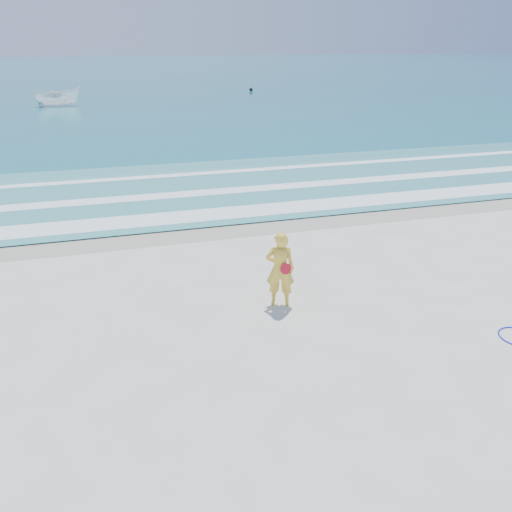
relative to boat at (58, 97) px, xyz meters
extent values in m
plane|color=silver|center=(7.48, -46.60, -0.88)|extent=(400.00, 400.00, 0.00)
cube|color=#B2A893|center=(7.48, -37.60, -0.88)|extent=(400.00, 2.40, 0.00)
cube|color=#19727F|center=(7.48, 58.40, -0.86)|extent=(400.00, 190.00, 0.04)
cube|color=#59B7AD|center=(7.48, -32.60, -0.84)|extent=(400.00, 10.00, 0.01)
cube|color=white|center=(7.48, -36.30, -0.83)|extent=(400.00, 1.40, 0.01)
cube|color=white|center=(7.48, -33.40, -0.83)|extent=(400.00, 0.90, 0.01)
cube|color=white|center=(7.48, -30.10, -0.83)|extent=(400.00, 0.60, 0.01)
imported|color=white|center=(0.00, 0.00, 0.00)|extent=(4.38, 1.67, 1.69)
sphere|color=black|center=(21.91, 9.11, -0.62)|extent=(0.45, 0.45, 0.45)
imported|color=yellow|center=(8.22, -43.44, 0.08)|extent=(0.81, 0.67, 1.92)
cylinder|color=red|center=(8.30, -43.62, 0.16)|extent=(0.27, 0.08, 0.27)
camera|label=1|loc=(4.67, -53.78, 5.19)|focal=35.00mm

